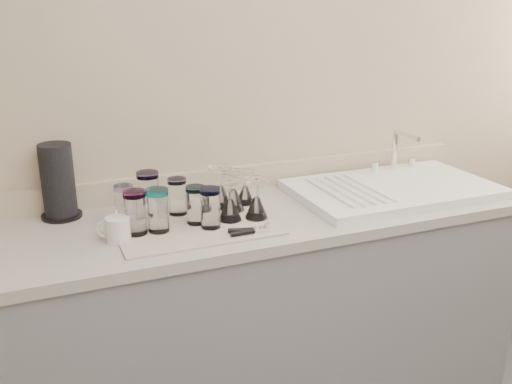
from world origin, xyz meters
name	(u,v)px	position (x,y,z in m)	size (l,w,h in m)	color
counter_unit	(270,314)	(0.00, 1.20, 0.45)	(2.06, 0.62, 0.90)	slate
sink_unit	(393,188)	(0.55, 1.20, 0.92)	(0.82, 0.50, 0.22)	white
dish_towel	(194,224)	(-0.31, 1.17, 0.90)	(0.55, 0.42, 0.01)	beige
tumbler_teal	(124,203)	(-0.53, 1.28, 0.98)	(0.07, 0.07, 0.13)	white
tumbler_cyan	(148,193)	(-0.44, 1.32, 0.99)	(0.08, 0.08, 0.16)	white
tumbler_purple	(177,196)	(-0.34, 1.28, 0.98)	(0.07, 0.07, 0.14)	white
tumbler_magenta	(135,212)	(-0.52, 1.15, 0.98)	(0.08, 0.08, 0.15)	white
tumbler_blue	(158,210)	(-0.44, 1.14, 0.98)	(0.08, 0.08, 0.15)	white
tumbler_lavender	(196,205)	(-0.30, 1.16, 0.98)	(0.07, 0.07, 0.14)	white
tumbler_extra	(210,208)	(-0.27, 1.11, 0.98)	(0.07, 0.07, 0.14)	white
goblet_back_left	(220,194)	(-0.17, 1.29, 0.96)	(0.09, 0.09, 0.16)	white
goblet_back_right	(245,192)	(-0.07, 1.29, 0.95)	(0.07, 0.07, 0.13)	white
goblet_front_left	(230,206)	(-0.18, 1.15, 0.96)	(0.08, 0.08, 0.15)	white
goblet_front_right	(256,205)	(-0.09, 1.13, 0.96)	(0.08, 0.08, 0.15)	white
goblet_extra	(233,197)	(-0.14, 1.24, 0.96)	(0.08, 0.08, 0.15)	white
can_opener	(249,231)	(-0.17, 1.01, 0.92)	(0.14, 0.06, 0.02)	silver
white_mug	(117,230)	(-0.59, 1.13, 0.94)	(0.12, 0.11, 0.08)	silver
paper_towel_roll	(58,182)	(-0.74, 1.43, 1.03)	(0.15, 0.15, 0.28)	black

